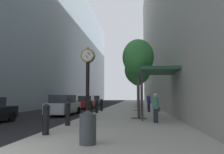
% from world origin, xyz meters
% --- Properties ---
extents(ground_plane, '(110.00, 110.00, 0.00)m').
position_xyz_m(ground_plane, '(0.00, 27.00, 0.00)').
color(ground_plane, black).
rests_on(ground_plane, ground).
extents(sidewalk_right, '(6.60, 80.00, 0.14)m').
position_xyz_m(sidewalk_right, '(3.30, 30.00, 0.07)').
color(sidewalk_right, '#9E998E').
rests_on(sidewalk_right, ground).
extents(building_block_left, '(9.00, 80.00, 25.30)m').
position_xyz_m(building_block_left, '(-12.34, 30.00, 12.65)').
color(building_block_left, '#93A8B7').
rests_on(building_block_left, ground).
extents(building_block_right, '(9.00, 80.00, 33.41)m').
position_xyz_m(building_block_right, '(11.10, 30.00, 16.70)').
color(building_block_right, gray).
rests_on(building_block_right, ground).
extents(street_clock, '(0.84, 0.55, 4.52)m').
position_xyz_m(street_clock, '(1.01, 7.25, 2.62)').
color(street_clock, black).
rests_on(street_clock, sidewalk_right).
extents(bollard_nearest, '(0.27, 0.27, 1.19)m').
position_xyz_m(bollard_nearest, '(0.44, 2.86, 0.76)').
color(bollard_nearest, black).
rests_on(bollard_nearest, sidewalk_right).
extents(bollard_second, '(0.27, 0.27, 1.19)m').
position_xyz_m(bollard_second, '(0.44, 5.44, 0.76)').
color(bollard_second, black).
rests_on(bollard_second, sidewalk_right).
extents(bollard_fourth, '(0.27, 0.27, 1.19)m').
position_xyz_m(bollard_fourth, '(0.44, 10.58, 0.76)').
color(bollard_fourth, black).
rests_on(bollard_fourth, sidewalk_right).
extents(bollard_fifth, '(0.27, 0.27, 1.19)m').
position_xyz_m(bollard_fifth, '(0.44, 13.16, 0.76)').
color(bollard_fifth, black).
rests_on(bollard_fifth, sidewalk_right).
extents(bollard_sixth, '(0.27, 0.27, 1.19)m').
position_xyz_m(bollard_sixth, '(0.44, 15.73, 0.76)').
color(bollard_sixth, black).
rests_on(bollard_sixth, sidewalk_right).
extents(street_tree_near, '(2.16, 2.16, 5.41)m').
position_xyz_m(street_tree_near, '(4.07, 9.28, 4.28)').
color(street_tree_near, '#333335').
rests_on(street_tree_near, sidewalk_right).
extents(street_tree_mid_near, '(2.78, 2.78, 5.94)m').
position_xyz_m(street_tree_mid_near, '(4.07, 17.28, 4.46)').
color(street_tree_mid_near, '#333335').
rests_on(street_tree_mid_near, sidewalk_right).
extents(street_tree_mid_far, '(2.32, 2.32, 5.68)m').
position_xyz_m(street_tree_mid_far, '(4.07, 25.29, 4.46)').
color(street_tree_mid_far, '#333335').
rests_on(street_tree_mid_far, sidewalk_right).
extents(street_tree_far, '(2.67, 2.67, 6.77)m').
position_xyz_m(street_tree_far, '(4.07, 33.30, 5.35)').
color(street_tree_far, '#333335').
rests_on(street_tree_far, sidewalk_right).
extents(trash_bin, '(0.53, 0.53, 1.05)m').
position_xyz_m(trash_bin, '(2.43, 1.48, 0.68)').
color(trash_bin, '#383D42').
rests_on(trash_bin, sidewalk_right).
extents(pedestrian_walking, '(0.50, 0.51, 1.65)m').
position_xyz_m(pedestrian_walking, '(5.00, 7.08, 1.01)').
color(pedestrian_walking, '#23232D').
rests_on(pedestrian_walking, sidewalk_right).
extents(pedestrian_by_clock, '(0.47, 0.47, 1.74)m').
position_xyz_m(pedestrian_by_clock, '(5.08, 15.16, 1.07)').
color(pedestrian_by_clock, '#23232D').
rests_on(pedestrian_by_clock, sidewalk_right).
extents(storefront_awning, '(2.40, 3.60, 3.30)m').
position_xyz_m(storefront_awning, '(5.36, 9.40, 3.28)').
color(storefront_awning, '#235138').
rests_on(storefront_awning, sidewalk_right).
extents(car_grey_mid, '(2.10, 4.34, 1.73)m').
position_xyz_m(car_grey_mid, '(-3.46, 32.74, 0.83)').
color(car_grey_mid, slate).
rests_on(car_grey_mid, ground).
extents(car_red_far, '(2.18, 4.31, 1.67)m').
position_xyz_m(car_red_far, '(-2.52, 21.44, 0.81)').
color(car_red_far, '#AD191E').
rests_on(car_red_far, ground).
extents(car_silver_trailing, '(1.96, 4.62, 1.73)m').
position_xyz_m(car_silver_trailing, '(-2.33, 12.44, 0.84)').
color(car_silver_trailing, '#B7BABF').
rests_on(car_silver_trailing, ground).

